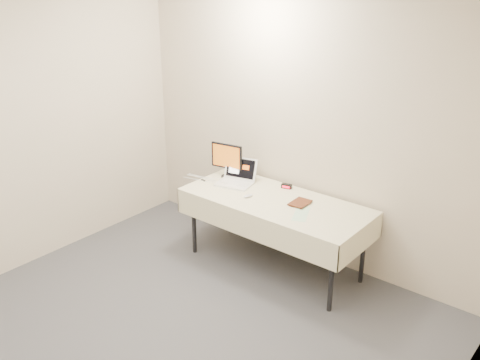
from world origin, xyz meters
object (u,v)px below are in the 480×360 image
Objects in this scene: monitor at (227,158)px; book at (293,191)px; laptop at (237,177)px; table at (275,206)px.

monitor is 1.70× the size of book.
table is at bearing -24.18° from laptop.
book is (0.91, -0.09, -0.11)m from monitor.
monitor is 0.92m from book.
laptop is at bearing -27.06° from monitor.
table is 0.59m from laptop.
book is (0.16, 0.07, 0.17)m from table.
monitor reaches higher than table.
table is 8.58× the size of book.
table is at bearing -21.74° from monitor.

